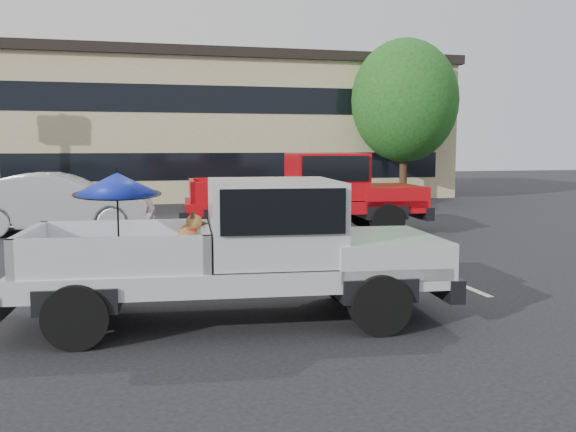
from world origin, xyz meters
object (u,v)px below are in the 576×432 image
tree_right (405,101)px  red_pickup (319,190)px  silver_pickup (256,242)px  silver_sedan (60,203)px  tree_back (288,106)px

tree_right → red_pickup: 11.36m
tree_right → silver_pickup: tree_right is taller
silver_pickup → silver_sedan: (-3.35, 9.75, -0.25)m
tree_right → tree_back: size_ratio=0.95×
tree_right → silver_sedan: bearing=-151.6°
tree_right → tree_back: tree_back is taller
red_pickup → silver_sedan: 6.91m
tree_back → red_pickup: size_ratio=1.07×
red_pickup → silver_sedan: (-6.67, 1.74, -0.36)m
tree_right → silver_pickup: 19.74m
tree_right → tree_back: bearing=110.6°
tree_back → red_pickup: (-3.45, -16.85, -3.24)m
silver_pickup → red_pickup: (3.32, 8.01, 0.12)m
tree_back → silver_sedan: size_ratio=1.46×
tree_back → silver_sedan: tree_back is taller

